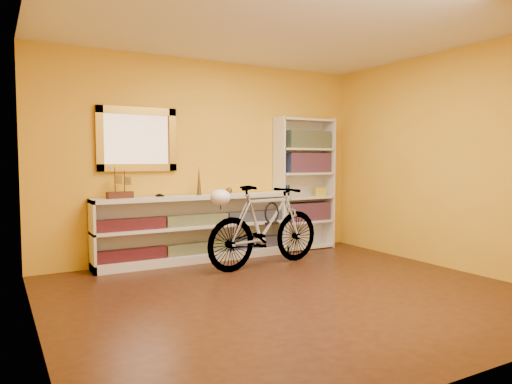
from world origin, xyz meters
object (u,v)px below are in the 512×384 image
bookcase (304,184)px  helmet (221,197)px  bicycle (265,226)px  console_unit (197,228)px

bookcase → helmet: bookcase is taller
bookcase → bicycle: bookcase is taller
console_unit → helmet: (-0.02, -0.78, 0.45)m
console_unit → bicycle: 0.93m
helmet → bookcase: bearing=25.2°
console_unit → helmet: size_ratio=10.92×
bookcase → helmet: bearing=-154.8°
bookcase → bicycle: 1.36m
bookcase → bicycle: (-1.07, -0.71, -0.45)m
bicycle → console_unit: bearing=33.5°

